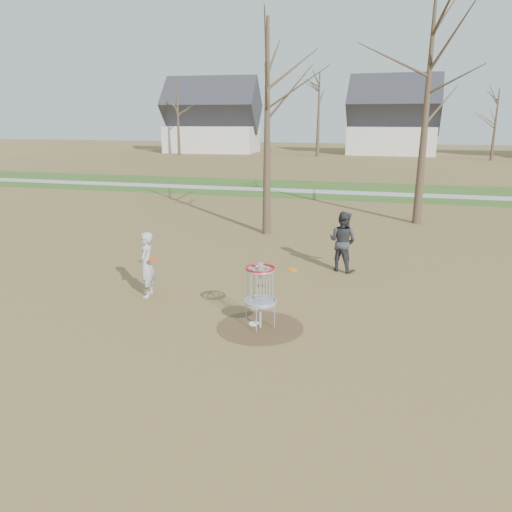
{
  "coord_description": "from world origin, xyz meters",
  "views": [
    {
      "loc": [
        2.43,
        -9.23,
        4.18
      ],
      "look_at": [
        -0.5,
        1.5,
        1.1
      ],
      "focal_mm": 35.0,
      "sensor_mm": 36.0,
      "label": 1
    }
  ],
  "objects_px": {
    "player_standing": "(146,265)",
    "disc_golf_basket": "(260,286)",
    "disc_grounded": "(254,324)",
    "player_throwing": "(343,241)"
  },
  "relations": [
    {
      "from": "player_throwing",
      "to": "disc_grounded",
      "type": "relative_size",
      "value": 7.74
    },
    {
      "from": "disc_grounded",
      "to": "disc_golf_basket",
      "type": "xyz_separation_m",
      "value": [
        0.17,
        -0.11,
        0.89
      ]
    },
    {
      "from": "disc_golf_basket",
      "to": "player_standing",
      "type": "bearing_deg",
      "value": 160.37
    },
    {
      "from": "disc_grounded",
      "to": "disc_golf_basket",
      "type": "distance_m",
      "value": 0.92
    },
    {
      "from": "player_standing",
      "to": "disc_golf_basket",
      "type": "xyz_separation_m",
      "value": [
        3.12,
        -1.11,
        0.12
      ]
    },
    {
      "from": "player_standing",
      "to": "disc_golf_basket",
      "type": "relative_size",
      "value": 1.18
    },
    {
      "from": "disc_grounded",
      "to": "disc_golf_basket",
      "type": "bearing_deg",
      "value": -34.66
    },
    {
      "from": "player_standing",
      "to": "player_throwing",
      "type": "xyz_separation_m",
      "value": [
        4.32,
        3.38,
        0.06
      ]
    },
    {
      "from": "player_throwing",
      "to": "disc_grounded",
      "type": "bearing_deg",
      "value": 95.51
    },
    {
      "from": "disc_grounded",
      "to": "player_standing",
      "type": "bearing_deg",
      "value": 161.33
    }
  ]
}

